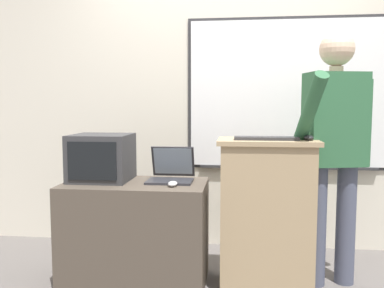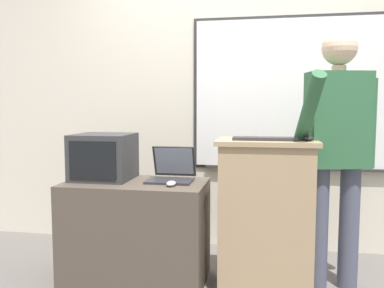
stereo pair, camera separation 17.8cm
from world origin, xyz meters
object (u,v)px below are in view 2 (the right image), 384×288
(wireless_keyboard, at_px, (265,139))
(crt_monitor, at_px, (104,157))
(side_desk, at_px, (136,232))
(laptop, at_px, (172,171))
(computer_mouse_by_laptop, at_px, (171,184))
(person_presenter, at_px, (337,142))
(computer_mouse_by_keyboard, at_px, (309,138))
(lectern_podium, at_px, (265,216))

(wireless_keyboard, height_order, crt_monitor, same)
(side_desk, xyz_separation_m, crt_monitor, (-0.25, 0.06, 0.51))
(laptop, bearing_deg, crt_monitor, -175.11)
(side_desk, xyz_separation_m, computer_mouse_by_laptop, (0.27, -0.10, 0.37))
(side_desk, distance_m, crt_monitor, 0.57)
(wireless_keyboard, xyz_separation_m, computer_mouse_by_laptop, (-0.60, -0.06, -0.30))
(wireless_keyboard, relative_size, computer_mouse_by_laptop, 4.05)
(side_desk, bearing_deg, computer_mouse_by_laptop, -20.80)
(crt_monitor, bearing_deg, person_presenter, 2.43)
(laptop, bearing_deg, person_presenter, 1.34)
(computer_mouse_by_keyboard, bearing_deg, crt_monitor, 175.45)
(person_presenter, height_order, wireless_keyboard, person_presenter)
(lectern_podium, bearing_deg, laptop, 172.20)
(laptop, bearing_deg, computer_mouse_by_keyboard, -9.58)
(lectern_podium, height_order, crt_monitor, crt_monitor)
(crt_monitor, bearing_deg, wireless_keyboard, -5.00)
(computer_mouse_by_laptop, distance_m, crt_monitor, 0.57)
(computer_mouse_by_keyboard, bearing_deg, laptop, 170.42)
(person_presenter, xyz_separation_m, computer_mouse_by_keyboard, (-0.20, -0.18, 0.04))
(lectern_podium, relative_size, crt_monitor, 2.51)
(person_presenter, height_order, laptop, person_presenter)
(person_presenter, distance_m, crt_monitor, 1.59)
(person_presenter, relative_size, crt_monitor, 4.27)
(lectern_podium, xyz_separation_m, wireless_keyboard, (-0.01, -0.05, 0.51))
(person_presenter, relative_size, computer_mouse_by_laptop, 17.03)
(person_presenter, bearing_deg, crt_monitor, 169.15)
(wireless_keyboard, bearing_deg, computer_mouse_by_keyboard, -2.66)
(laptop, height_order, wireless_keyboard, wireless_keyboard)
(wireless_keyboard, distance_m, computer_mouse_by_keyboard, 0.26)
(person_presenter, distance_m, laptop, 1.12)
(laptop, distance_m, computer_mouse_by_laptop, 0.21)
(laptop, relative_size, crt_monitor, 0.77)
(laptop, xyz_separation_m, computer_mouse_by_laptop, (0.04, -0.20, -0.05))
(wireless_keyboard, bearing_deg, person_presenter, 19.80)
(side_desk, relative_size, crt_monitor, 2.41)
(lectern_podium, relative_size, computer_mouse_by_laptop, 10.04)
(person_presenter, xyz_separation_m, wireless_keyboard, (-0.46, -0.17, 0.03))
(laptop, bearing_deg, lectern_podium, -7.80)
(side_desk, distance_m, laptop, 0.49)
(side_desk, relative_size, person_presenter, 0.57)
(laptop, bearing_deg, side_desk, -157.12)
(lectern_podium, bearing_deg, computer_mouse_by_keyboard, -14.05)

